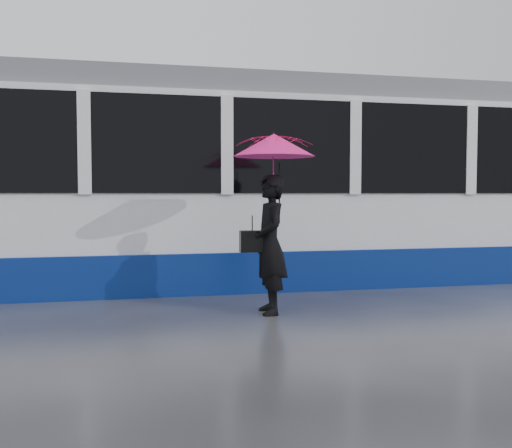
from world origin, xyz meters
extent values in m
plane|color=#27272C|center=(0.00, 0.00, 0.00)|extent=(90.00, 90.00, 0.00)
cube|color=#3F3D38|center=(0.00, 1.78, 0.01)|extent=(34.00, 0.07, 0.02)
cube|color=#3F3D38|center=(0.00, 3.22, 0.01)|extent=(34.00, 0.07, 0.02)
imported|color=black|center=(0.33, -0.16, 0.86)|extent=(0.42, 0.63, 1.73)
imported|color=#EF1487|center=(0.38, -0.16, 1.82)|extent=(0.95, 0.97, 0.86)
cone|color=#EF1487|center=(0.38, -0.16, 2.09)|extent=(1.02, 1.02, 0.28)
cylinder|color=black|center=(0.38, -0.16, 2.25)|extent=(0.01, 0.01, 0.06)
cylinder|color=black|center=(0.45, -0.13, 1.49)|extent=(0.02, 0.02, 0.75)
cube|color=black|center=(0.11, -0.14, 0.90)|extent=(0.31, 0.14, 0.27)
cylinder|color=black|center=(0.11, -0.14, 1.13)|extent=(0.01, 0.01, 0.18)
camera|label=1|loc=(-1.40, -6.98, 1.48)|focal=40.00mm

